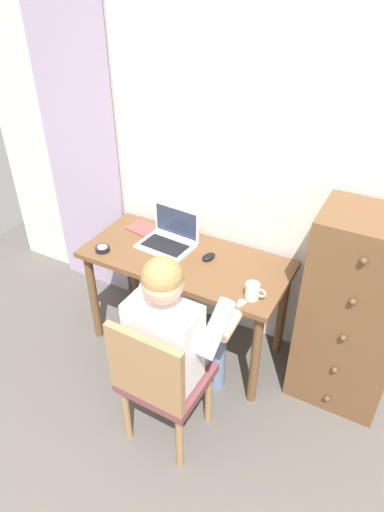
# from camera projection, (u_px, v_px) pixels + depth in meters

# --- Properties ---
(wall_back) EXTENTS (4.80, 0.05, 2.50)m
(wall_back) POSITION_uv_depth(u_px,v_px,m) (300.00, 176.00, 2.53)
(wall_back) COLOR silver
(wall_back) RESTS_ON ground_plane
(curtain_panel) EXTENTS (0.62, 0.03, 2.24)m
(curtain_panel) POSITION_uv_depth(u_px,v_px,m) (81.00, 154.00, 3.17)
(curtain_panel) COLOR #B29EBC
(curtain_panel) RESTS_ON ground_plane
(desk) EXTENTS (1.30, 0.59, 0.74)m
(desk) POSITION_uv_depth(u_px,v_px,m) (186.00, 271.00, 2.83)
(desk) COLOR brown
(desk) RESTS_ON ground_plane
(dresser) EXTENTS (0.53, 0.44, 1.24)m
(dresser) POSITION_uv_depth(u_px,v_px,m) (352.00, 313.00, 2.51)
(dresser) COLOR brown
(dresser) RESTS_ON ground_plane
(chair) EXTENTS (0.43, 0.41, 0.88)m
(chair) POSITION_uv_depth(u_px,v_px,m) (159.00, 379.00, 2.29)
(chair) COLOR brown
(chair) RESTS_ON ground_plane
(person_seated) EXTENTS (0.54, 0.59, 1.20)m
(person_seated) POSITION_uv_depth(u_px,v_px,m) (177.00, 331.00, 2.31)
(person_seated) COLOR #6B84AD
(person_seated) RESTS_ON ground_plane
(laptop) EXTENTS (0.36, 0.28, 0.24)m
(laptop) POSITION_uv_depth(u_px,v_px,m) (170.00, 237.00, 2.87)
(laptop) COLOR silver
(laptop) RESTS_ON desk
(computer_mouse) EXTENTS (0.08, 0.11, 0.03)m
(computer_mouse) POSITION_uv_depth(u_px,v_px,m) (209.00, 257.00, 2.75)
(computer_mouse) COLOR black
(computer_mouse) RESTS_ON desk
(desk_clock) EXTENTS (0.09, 0.09, 0.03)m
(desk_clock) POSITION_uv_depth(u_px,v_px,m) (103.00, 249.00, 2.82)
(desk_clock) COLOR black
(desk_clock) RESTS_ON desk
(notebook_pad) EXTENTS (0.23, 0.18, 0.01)m
(notebook_pad) POSITION_uv_depth(u_px,v_px,m) (144.00, 229.00, 3.05)
(notebook_pad) COLOR #994742
(notebook_pad) RESTS_ON desk
(coffee_mug) EXTENTS (0.12, 0.08, 0.09)m
(coffee_mug) POSITION_uv_depth(u_px,v_px,m) (253.00, 291.00, 2.42)
(coffee_mug) COLOR silver
(coffee_mug) RESTS_ON desk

